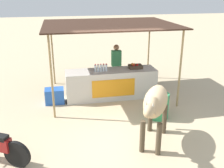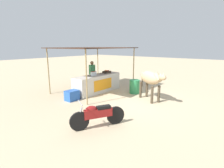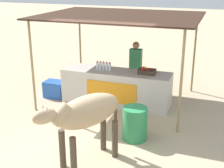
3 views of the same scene
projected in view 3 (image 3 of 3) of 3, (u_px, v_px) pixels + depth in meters
ground_plane at (84, 140)px, 6.86m from camera, size 60.00×60.00×0.00m
stall_counter at (116, 88)px, 8.65m from camera, size 3.00×0.82×0.96m
stall_awning at (120, 18)px, 8.31m from camera, size 4.20×3.20×2.44m
water_bottle_row at (104, 66)px, 8.53m from camera, size 0.43×0.07×0.25m
fruit_crate at (147, 71)px, 8.25m from camera, size 0.44×0.32×0.18m
vendor_behind_counter at (135, 69)px, 9.09m from camera, size 0.34×0.22×1.65m
cooler_box at (55, 89)px, 9.24m from camera, size 0.60×0.44×0.48m
water_barrel at (135, 123)px, 6.81m from camera, size 0.55×0.55×0.74m
cow at (86, 114)px, 5.70m from camera, size 1.22×1.76×1.44m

